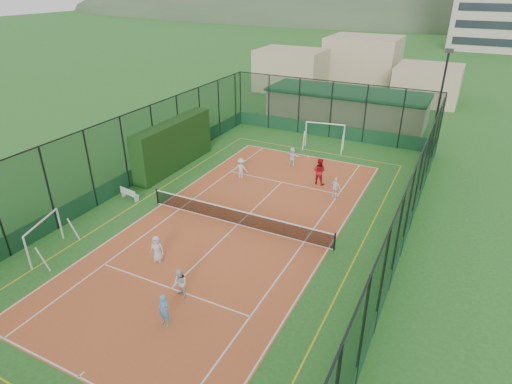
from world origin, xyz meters
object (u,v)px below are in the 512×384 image
futsal_goal_far (324,136)px  child_near_mid (164,310)px  clubhouse (346,107)px  coach (319,171)px  white_bench (130,193)px  child_near_left (157,249)px  child_far_left (241,168)px  child_far_right (335,188)px  futsal_goal_near (45,238)px  child_near_right (180,284)px  floodlight_ne (439,105)px  child_far_back (292,156)px

futsal_goal_far → child_near_mid: bearing=-97.5°
clubhouse → futsal_goal_far: size_ratio=4.64×
coach → futsal_goal_far: bearing=-70.3°
white_bench → futsal_goal_far: bearing=68.8°
child_near_left → white_bench: bearing=126.5°
child_near_mid → child_far_left: child_near_mid is taller
child_far_right → futsal_goal_near: bearing=63.7°
child_near_right → child_far_right: size_ratio=1.02×
futsal_goal_far → child_far_right: size_ratio=2.25×
child_near_left → coach: size_ratio=0.75×
child_near_left → clubhouse: bearing=70.6°
floodlight_ne → child_near_left: floodlight_ne is taller
child_far_right → white_bench: bearing=43.0°
white_bench → child_far_back: 12.25m
child_near_left → child_far_left: bearing=80.1°
white_bench → futsal_goal_near: 6.67m
white_bench → child_far_left: child_far_left is taller
white_bench → child_far_left: bearing=60.1°
futsal_goal_far → child_near_left: (-2.34, -19.17, -0.33)m
clubhouse → child_near_right: clubhouse is taller
futsal_goal_near → child_far_left: 13.59m
child_far_back → white_bench: bearing=62.9°
futsal_goal_far → child_far_left: bearing=-121.3°
coach → futsal_goal_near: bearing=59.4°
futsal_goal_near → child_far_right: size_ratio=1.99×
floodlight_ne → futsal_goal_near: (-16.08, -23.53, -3.19)m
coach → clubhouse: bearing=-76.8°
futsal_goal_near → child_far_right: futsal_goal_near is taller
white_bench → child_near_right: bearing=-28.4°
child_near_left → child_far_back: bearing=69.2°
child_far_back → coach: 3.66m
floodlight_ne → clubhouse: bearing=147.9°
floodlight_ne → futsal_goal_near: 28.68m
clubhouse → child_far_back: size_ratio=10.60×
child_near_right → child_far_right: (3.25, 12.42, -0.01)m
floodlight_ne → child_far_right: 12.26m
clubhouse → futsal_goal_far: bearing=-86.8°
child_near_right → coach: coach is taller
child_near_left → coach: 12.97m
floodlight_ne → coach: floodlight_ne is taller
coach → child_far_right: bearing=140.1°
futsal_goal_near → clubhouse: bearing=-32.0°
white_bench → child_far_right: bearing=35.3°
child_near_left → child_far_left: 10.84m
floodlight_ne → clubhouse: size_ratio=0.54×
child_near_left → child_near_mid: 4.61m
clubhouse → futsal_goal_near: clubhouse is taller
coach → child_near_mid: bearing=89.7°
futsal_goal_far → child_far_right: futsal_goal_far is taller
child_near_left → child_near_right: bearing=-48.8°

